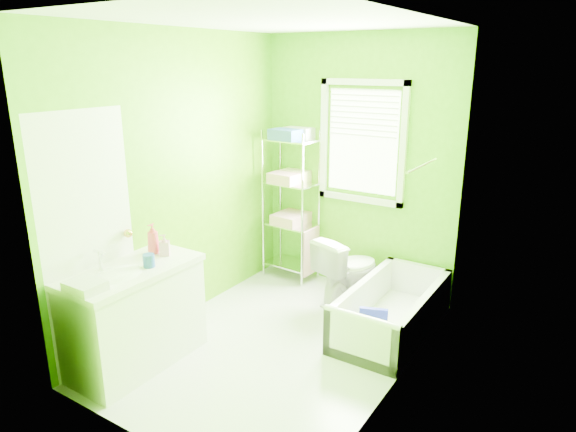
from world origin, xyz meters
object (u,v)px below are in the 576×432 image
Objects in this scene: bathtub at (390,317)px; vanity at (134,313)px; wire_shelf_unit at (292,189)px; toilet at (348,270)px.

bathtub is 1.27× the size of vanity.
wire_shelf_unit is (0.12, 2.13, 0.58)m from vanity.
vanity is 0.65× the size of wire_shelf_unit.
toilet is (-0.59, 0.33, 0.21)m from bathtub.
toilet is at bearing 63.76° from vanity.
toilet is 1.08m from wire_shelf_unit.
vanity is at bearing -93.13° from wire_shelf_unit.
bathtub is 1.75m from wire_shelf_unit.
wire_shelf_unit is at bearing 0.44° from toilet.
bathtub is at bearing -22.63° from wire_shelf_unit.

